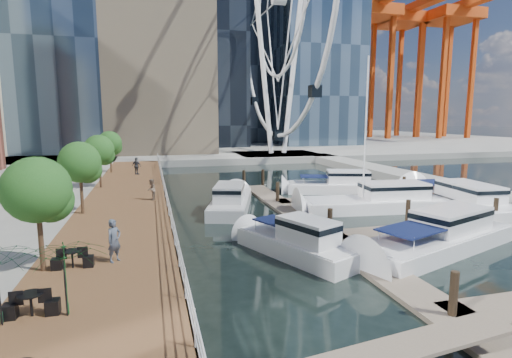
{
  "coord_description": "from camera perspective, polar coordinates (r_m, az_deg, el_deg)",
  "views": [
    {
      "loc": [
        -7.05,
        -12.94,
        7.08
      ],
      "look_at": [
        -0.29,
        12.59,
        3.0
      ],
      "focal_mm": 28.0,
      "sensor_mm": 36.0,
      "label": 1
    }
  ],
  "objects": [
    {
      "name": "land_far",
      "position": [
        115.35,
        -11.37,
        5.35
      ],
      "size": [
        200.0,
        114.0,
        1.0
      ],
      "primitive_type": "cube",
      "color": "gray",
      "rests_on": "ground"
    },
    {
      "name": "moored_yachts",
      "position": [
        31.49,
        16.6,
        -4.59
      ],
      "size": [
        22.6,
        32.03,
        11.5
      ],
      "color": "white",
      "rests_on": "ground"
    },
    {
      "name": "pier",
      "position": [
        68.59,
        3.11,
        3.27
      ],
      "size": [
        14.0,
        12.0,
        1.0
      ],
      "primitive_type": "cube",
      "color": "gray",
      "rests_on": "ground"
    },
    {
      "name": "breakwater",
      "position": [
        43.14,
        24.24,
        -0.77
      ],
      "size": [
        4.0,
        60.0,
        1.0
      ],
      "primitive_type": "cube",
      "color": "gray",
      "rests_on": "ground"
    },
    {
      "name": "pedestrian_near",
      "position": [
        18.12,
        -19.61,
        -8.28
      ],
      "size": [
        0.79,
        0.79,
        1.85
      ],
      "primitive_type": "imported",
      "rotation": [
        0.0,
        0.0,
        0.78
      ],
      "color": "#444D5B",
      "rests_on": "boardwalk"
    },
    {
      "name": "yacht_foreground",
      "position": [
        23.88,
        24.34,
        -9.27
      ],
      "size": [
        12.1,
        6.95,
        2.15
      ],
      "primitive_type": null,
      "rotation": [
        0.0,
        0.0,
        1.92
      ],
      "color": "silver",
      "rests_on": "ground"
    },
    {
      "name": "floating_docks",
      "position": [
        28.19,
        17.93,
        -5.17
      ],
      "size": [
        16.0,
        34.0,
        2.6
      ],
      "color": "#6D6051",
      "rests_on": "ground"
    },
    {
      "name": "railing",
      "position": [
        28.51,
        -12.65,
        -2.67
      ],
      "size": [
        0.1,
        60.0,
        1.05
      ],
      "primitive_type": null,
      "color": "white",
      "rests_on": "boardwalk"
    },
    {
      "name": "street_trees",
      "position": [
        27.44,
        -23.89,
        2.19
      ],
      "size": [
        2.6,
        42.6,
        4.6
      ],
      "color": "#3F2B1C",
      "rests_on": "ground"
    },
    {
      "name": "boardwalk",
      "position": [
        28.78,
        -18.38,
        -4.9
      ],
      "size": [
        6.0,
        60.0,
        1.0
      ],
      "primitive_type": "cube",
      "color": "brown",
      "rests_on": "ground"
    },
    {
      "name": "pedestrian_far",
      "position": [
        44.72,
        -16.69,
        1.79
      ],
      "size": [
        1.15,
        0.99,
        1.85
      ],
      "primitive_type": "imported",
      "rotation": [
        0.0,
        0.0,
        2.53
      ],
      "color": "#2F323B",
      "rests_on": "boardwalk"
    },
    {
      "name": "ferris_wheel",
      "position": [
        70.82,
        3.29,
        24.2
      ],
      "size": [
        5.8,
        45.6,
        47.8
      ],
      "color": "white",
      "rests_on": "ground"
    },
    {
      "name": "cafe_tables",
      "position": [
        12.79,
        -29.95,
        -18.99
      ],
      "size": [
        2.5,
        13.7,
        0.74
      ],
      "color": "black",
      "rests_on": "ground"
    },
    {
      "name": "cafe_seating",
      "position": [
        11.67,
        -32.59,
        -17.43
      ],
      "size": [
        5.01,
        11.09,
        2.42
      ],
      "color": "black",
      "rests_on": "ground"
    },
    {
      "name": "port_cranes",
      "position": [
        132.46,
        20.19,
        13.86
      ],
      "size": [
        40.0,
        52.0,
        38.0
      ],
      "color": "#D84C14",
      "rests_on": "ground"
    },
    {
      "name": "ground",
      "position": [
        16.36,
        12.94,
        -17.11
      ],
      "size": [
        520.0,
        520.0,
        0.0
      ],
      "primitive_type": "plane",
      "color": "black",
      "rests_on": "ground"
    },
    {
      "name": "pedestrian_mid",
      "position": [
        30.6,
        -14.72,
        -1.47
      ],
      "size": [
        0.73,
        0.86,
        1.58
      ],
      "primitive_type": "imported",
      "rotation": [
        0.0,
        0.0,
        -1.76
      ],
      "color": "#7C6655",
      "rests_on": "boardwalk"
    },
    {
      "name": "seawall",
      "position": [
        28.73,
        -12.39,
        -4.67
      ],
      "size": [
        0.25,
        60.0,
        1.0
      ],
      "primitive_type": "cube",
      "color": "#595954",
      "rests_on": "ground"
    }
  ]
}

